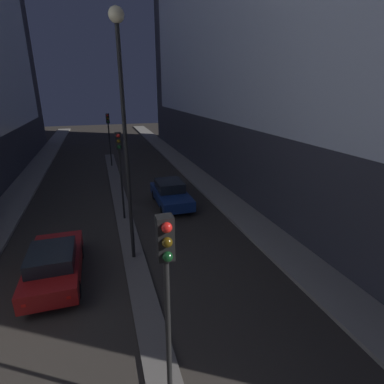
{
  "coord_description": "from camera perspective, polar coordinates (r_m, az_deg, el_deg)",
  "views": [
    {
      "loc": [
        -1.02,
        -1.41,
        7.32
      ],
      "look_at": [
        4.52,
        16.32,
        0.87
      ],
      "focal_mm": 28.0,
      "sensor_mm": 36.0,
      "label": 1
    }
  ],
  "objects": [
    {
      "name": "median_strip",
      "position": [
        20.23,
        -13.31,
        -2.45
      ],
      "size": [
        0.95,
        32.89,
        0.11
      ],
      "color": "#66605B",
      "rests_on": "ground"
    },
    {
      "name": "traffic_light_near",
      "position": [
        6.18,
        -4.84,
        -16.21
      ],
      "size": [
        0.32,
        0.42,
        4.99
      ],
      "color": "black",
      "rests_on": "median_strip"
    },
    {
      "name": "traffic_light_mid",
      "position": [
        16.93,
        -13.6,
        6.44
      ],
      "size": [
        0.32,
        0.42,
        4.99
      ],
      "color": "black",
      "rests_on": "median_strip"
    },
    {
      "name": "traffic_light_far",
      "position": [
        29.97,
        -15.62,
        11.62
      ],
      "size": [
        0.32,
        0.42,
        4.99
      ],
      "color": "black",
      "rests_on": "median_strip"
    },
    {
      "name": "street_lamp",
      "position": [
        12.16,
        -13.11,
        16.76
      ],
      "size": [
        0.56,
        0.56,
        9.92
      ],
      "color": "black",
      "rests_on": "median_strip"
    },
    {
      "name": "car_left_lane",
      "position": [
        13.3,
        -24.78,
        -12.31
      ],
      "size": [
        1.94,
        4.6,
        1.52
      ],
      "color": "maroon",
      "rests_on": "ground"
    },
    {
      "name": "car_right_lane",
      "position": [
        19.68,
        -4.08,
        -0.29
      ],
      "size": [
        1.94,
        4.68,
        1.57
      ],
      "color": "navy",
      "rests_on": "ground"
    }
  ]
}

